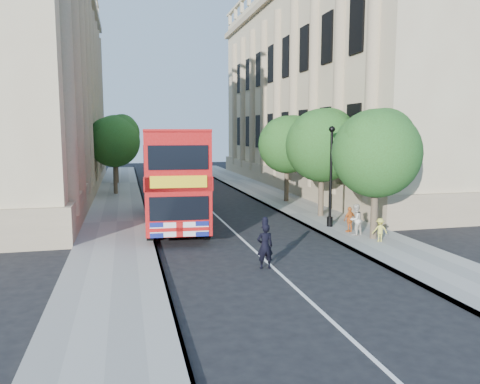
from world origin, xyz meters
TOP-DOWN VIEW (x-y plane):
  - ground at (0.00, 0.00)m, footprint 120.00×120.00m
  - pavement_right at (5.75, 10.00)m, footprint 3.50×80.00m
  - pavement_left at (-5.75, 10.00)m, footprint 3.50×80.00m
  - building_right at (13.80, 24.00)m, footprint 12.00×38.00m
  - building_left at (-13.80, 24.00)m, footprint 12.00×38.00m
  - tree_right_near at (5.84, 3.03)m, footprint 4.00×4.00m
  - tree_right_mid at (5.84, 9.03)m, footprint 4.20×4.20m
  - tree_right_far at (5.84, 15.03)m, footprint 4.00×4.00m
  - tree_left_far at (-5.96, 22.03)m, footprint 4.00×4.00m
  - tree_left_back at (-5.96, 30.03)m, footprint 4.20×4.20m
  - lamp_post at (5.00, 6.00)m, footprint 0.32×0.32m
  - double_decker_bus at (-2.60, 9.01)m, footprint 3.72×11.02m
  - box_van at (-1.81, 12.92)m, footprint 2.71×5.73m
  - police_constable at (-0.33, -0.00)m, footprint 0.62×0.41m
  - woman_pedestrian at (5.31, 3.82)m, footprint 0.90×0.82m
  - child_a at (5.35, 4.49)m, footprint 0.79×0.50m
  - child_b at (5.75, 2.36)m, footprint 0.75×0.52m

SIDE VIEW (x-z plane):
  - ground at x=0.00m, z-range 0.00..0.00m
  - pavement_right at x=5.75m, z-range 0.00..0.12m
  - pavement_left at x=-5.75m, z-range 0.00..0.12m
  - child_b at x=5.75m, z-range 0.12..1.17m
  - child_a at x=5.35m, z-range 0.12..1.37m
  - police_constable at x=-0.33m, z-range 0.00..1.67m
  - woman_pedestrian at x=5.31m, z-range 0.12..1.61m
  - box_van at x=-1.81m, z-range -0.03..3.15m
  - lamp_post at x=5.00m, z-range -0.07..5.09m
  - double_decker_bus at x=-2.60m, z-range 0.26..5.27m
  - tree_right_near at x=5.84m, z-range 1.21..7.29m
  - tree_right_far at x=5.84m, z-range 1.24..7.39m
  - tree_left_far at x=-5.96m, z-range 1.30..7.59m
  - tree_right_mid at x=5.84m, z-range 1.26..7.63m
  - tree_left_back at x=-5.96m, z-range 1.38..8.03m
  - building_right at x=13.80m, z-range 0.00..18.00m
  - building_left at x=-13.80m, z-range 0.00..18.00m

